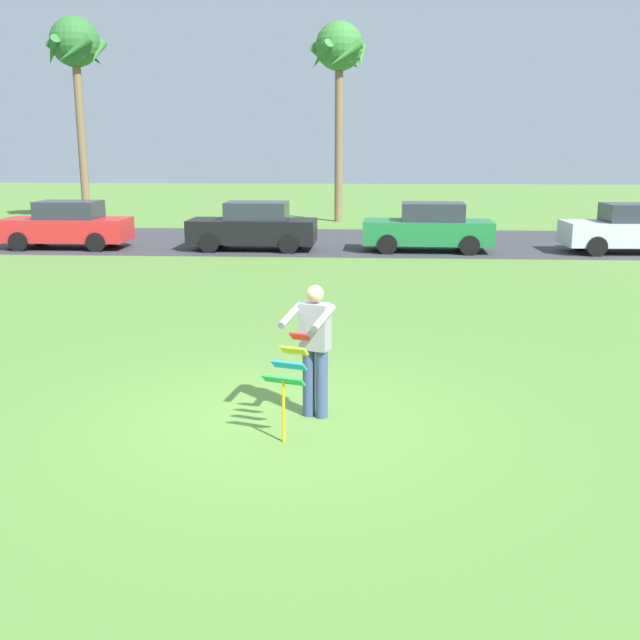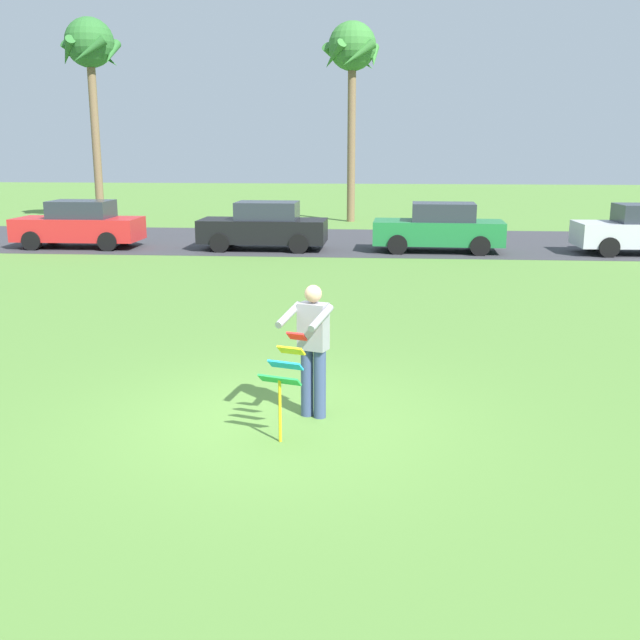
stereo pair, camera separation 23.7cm
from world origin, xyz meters
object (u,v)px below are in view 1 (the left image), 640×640
parked_car_green (429,228)px  parked_car_black (254,227)px  parked_car_silver (631,229)px  kite_held (289,370)px  person_kite_flyer (314,346)px  palm_tree_left_near (75,51)px  palm_tree_right_near (339,55)px  parked_car_red (67,226)px

parked_car_green → parked_car_black: bearing=180.0°
parked_car_silver → parked_car_black: bearing=-180.0°
kite_held → parked_car_black: (-2.87, 16.37, -0.07)m
kite_held → person_kite_flyer: bearing=70.4°
parked_car_silver → person_kite_flyer: bearing=-120.4°
palm_tree_left_near → parked_car_silver: bearing=-21.6°
parked_car_green → palm_tree_right_near: 12.23m
parked_car_black → palm_tree_left_near: palm_tree_left_near is taller
parked_car_black → parked_car_silver: bearing=0.0°
kite_held → parked_car_red: size_ratio=0.29×
parked_car_green → palm_tree_right_near: palm_tree_right_near is taller
kite_held → parked_car_silver: parked_car_silver is taller
person_kite_flyer → parked_car_green: bearing=80.3°
kite_held → parked_car_green: size_ratio=0.29×
parked_car_red → palm_tree_right_near: 14.70m
kite_held → palm_tree_right_near: 26.96m
parked_car_silver → parked_car_green: bearing=-180.0°
person_kite_flyer → palm_tree_left_near: size_ratio=0.20×
person_kite_flyer → parked_car_silver: 18.15m
person_kite_flyer → kite_held: bearing=-109.6°
kite_held → parked_car_silver: (9.43, 16.37, -0.07)m
person_kite_flyer → palm_tree_left_near: bearing=116.4°
palm_tree_left_near → kite_held: bearing=-64.7°
palm_tree_left_near → parked_car_green: bearing=-29.8°
person_kite_flyer → parked_car_silver: person_kite_flyer is taller
kite_held → parked_car_green: (2.93, 16.37, -0.07)m
parked_car_green → palm_tree_right_near: size_ratio=0.49×
parked_car_red → parked_car_green: same height
person_kite_flyer → palm_tree_right_near: bearing=91.5°
person_kite_flyer → kite_held: (-0.25, -0.71, -0.10)m
parked_car_red → parked_car_black: bearing=-0.0°
kite_held → parked_car_black: size_ratio=0.29×
person_kite_flyer → palm_tree_left_near: (-11.93, 24.01, 6.40)m
kite_held → palm_tree_left_near: size_ratio=0.14×
parked_car_black → parked_car_silver: 12.30m
parked_car_black → palm_tree_right_near: palm_tree_right_near is taller
parked_car_red → palm_tree_left_near: 10.91m
parked_car_green → palm_tree_right_near: (-3.34, 9.81, 6.49)m
parked_car_green → palm_tree_left_near: 18.07m
parked_car_red → palm_tree_right_near: bearing=48.0°
parked_car_red → parked_car_black: same height
parked_car_red → parked_car_green: (12.16, -0.00, 0.00)m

